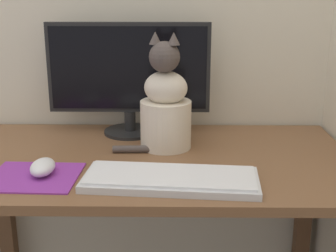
{
  "coord_description": "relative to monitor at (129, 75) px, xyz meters",
  "views": [
    {
      "loc": [
        0.07,
        -1.24,
        1.2
      ],
      "look_at": [
        0.06,
        -0.05,
        0.85
      ],
      "focal_mm": 50.0,
      "sensor_mm": 36.0,
      "label": 1
    }
  ],
  "objects": [
    {
      "name": "mousepad_left",
      "position": [
        -0.21,
        -0.38,
        -0.19
      ],
      "size": [
        0.23,
        0.2,
        0.0
      ],
      "rotation": [
        0.0,
        0.0,
        -0.04
      ],
      "color": "purple",
      "rests_on": "desk"
    },
    {
      "name": "monitor",
      "position": [
        0.0,
        0.0,
        0.0
      ],
      "size": [
        0.51,
        0.17,
        0.36
      ],
      "color": "black",
      "rests_on": "desk"
    },
    {
      "name": "cat",
      "position": [
        0.12,
        -0.14,
        -0.07
      ],
      "size": [
        0.25,
        0.19,
        0.34
      ],
      "rotation": [
        0.0,
        0.0,
        -0.32
      ],
      "color": "beige",
      "rests_on": "desk"
    },
    {
      "name": "desk",
      "position": [
        0.07,
        -0.22,
        -0.31
      ],
      "size": [
        1.15,
        0.63,
        0.74
      ],
      "color": "brown",
      "rests_on": "ground_plane"
    },
    {
      "name": "computer_mouse_left",
      "position": [
        -0.19,
        -0.36,
        -0.17
      ],
      "size": [
        0.06,
        0.1,
        0.04
      ],
      "color": "white",
      "rests_on": "mousepad_left"
    },
    {
      "name": "keyboard",
      "position": [
        0.14,
        -0.41,
        -0.18
      ],
      "size": [
        0.44,
        0.2,
        0.02
      ],
      "rotation": [
        0.0,
        0.0,
        -0.09
      ],
      "color": "silver",
      "rests_on": "desk"
    }
  ]
}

